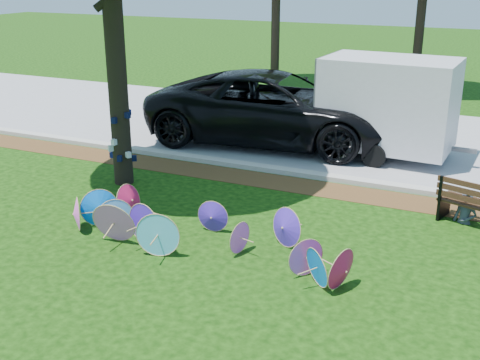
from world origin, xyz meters
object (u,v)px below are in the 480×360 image
Objects in this scene: black_van at (276,108)px; person_left at (468,193)px; parasol_pile at (180,228)px; cargo_trailer at (389,103)px.

black_van reaches higher than person_left.
cargo_trailer is at bearing 72.39° from parasol_pile.
black_van is at bearing -177.50° from cargo_trailer.
person_left is at bearing 35.24° from parasol_pile.
parasol_pile is 7.47m from cargo_trailer.
black_van is at bearing 164.41° from person_left.
person_left is at bearing -54.69° from cargo_trailer.
cargo_trailer reaches higher than black_van.
person_left is (4.61, 3.25, 0.27)m from parasol_pile.
cargo_trailer is 2.59× the size of person_left.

